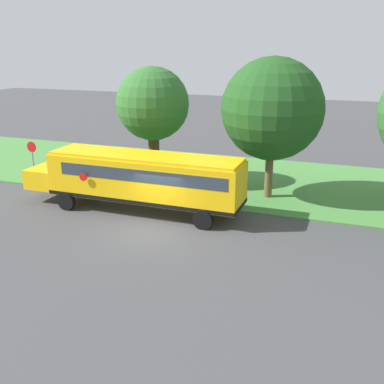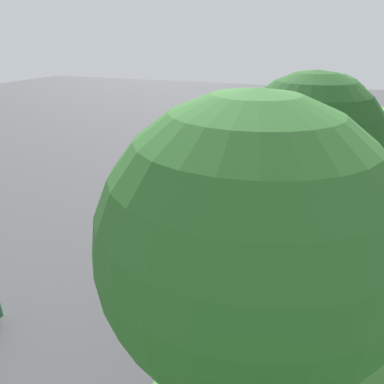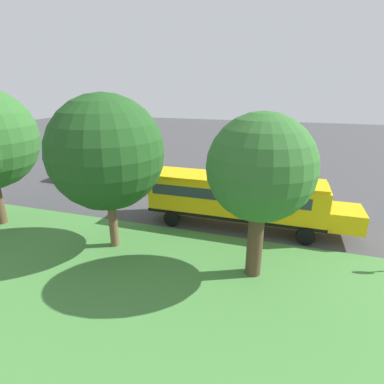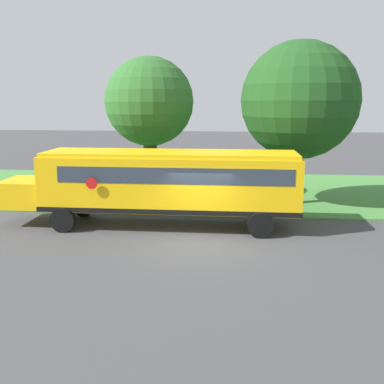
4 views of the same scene
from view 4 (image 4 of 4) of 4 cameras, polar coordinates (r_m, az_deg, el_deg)
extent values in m
plane|color=#424244|center=(16.73, 0.76, -6.63)|extent=(120.00, 120.00, 0.00)
cube|color=#47843D|center=(26.38, 2.59, 0.26)|extent=(12.00, 80.00, 0.08)
cube|color=yellow|center=(18.61, -2.77, 1.28)|extent=(2.50, 10.50, 2.20)
cube|color=yellow|center=(20.54, -20.13, 0.00)|extent=(2.20, 1.90, 1.10)
cube|color=yellow|center=(18.43, -2.80, 4.89)|extent=(2.35, 10.29, 0.16)
cube|color=black|center=(18.81, -2.74, -1.66)|extent=(2.54, 10.54, 0.20)
cube|color=#2D3842|center=(18.49, -1.86, 2.67)|extent=(2.53, 9.24, 0.64)
cube|color=#2D3842|center=(19.96, -17.74, 2.79)|extent=(2.25, 0.12, 0.80)
cylinder|color=red|center=(17.87, -12.64, 1.06)|extent=(0.03, 0.44, 0.44)
cylinder|color=black|center=(18.82, -16.07, -3.42)|extent=(0.30, 1.00, 1.00)
cylinder|color=black|center=(21.08, -13.60, -1.69)|extent=(0.30, 1.00, 1.00)
cylinder|color=black|center=(17.54, 8.67, -4.18)|extent=(0.30, 1.00, 1.00)
cylinder|color=black|center=(19.96, 8.30, -2.23)|extent=(0.30, 1.00, 1.00)
cylinder|color=#4C3826|center=(23.76, -5.28, 3.08)|extent=(0.71, 0.71, 3.45)
sphere|color=#2D6628|center=(23.50, -5.43, 11.37)|extent=(4.54, 4.54, 4.54)
sphere|color=#2D6628|center=(23.65, -4.25, 12.04)|extent=(2.63, 2.63, 2.63)
cylinder|color=brown|center=(23.20, 13.09, 2.14)|extent=(0.45, 0.45, 3.06)
sphere|color=#1E4C1C|center=(22.90, 13.52, 11.26)|extent=(5.73, 5.73, 5.73)
sphere|color=#1E4C1C|center=(22.55, 15.28, 11.04)|extent=(3.32, 3.32, 3.32)
camera|label=1|loc=(8.61, 117.47, 17.78)|focal=42.00mm
camera|label=2|loc=(29.88, 44.11, 16.07)|focal=35.00mm
camera|label=3|loc=(35.81, -3.12, 16.52)|focal=28.00mm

